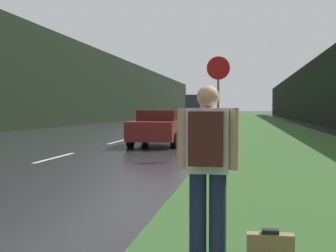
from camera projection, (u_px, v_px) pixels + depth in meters
The scene contains 13 objects.
grass_verge at pixel (266, 126), 39.56m from camera, with size 6.00×240.00×0.02m, color #2D5123.
lane_stripe_c at pixel (55, 158), 14.21m from camera, with size 0.12×3.00×0.01m, color silver.
lane_stripe_d at pixel (117, 142), 21.11m from camera, with size 0.12×3.00×0.01m, color silver.
lane_stripe_e at pixel (149, 133), 28.01m from camera, with size 0.12×3.00×0.01m, color silver.
treeline_far_side at pixel (99, 87), 52.19m from camera, with size 2.00×140.00×7.74m, color black.
treeline_near_side at pixel (321, 92), 48.32m from camera, with size 2.00×140.00×6.51m, color black.
stop_sign at pixel (218, 96), 14.00m from camera, with size 0.70×0.07×3.05m.
hitchhiker_with_backpack at pixel (208, 162), 4.46m from camera, with size 0.59×0.41×1.71m.
suitcase at pixel (270, 248), 4.46m from camera, with size 0.45×0.14×0.34m.
car_passing_near at pixel (159, 128), 18.92m from camera, with size 1.88×4.21×1.43m.
car_passing_far at pixel (193, 120), 31.40m from camera, with size 2.00×4.00×1.46m.
car_oncoming at pixel (178, 116), 55.77m from camera, with size 1.86×4.54×1.26m.
delivery_truck at pixel (195, 106), 75.41m from camera, with size 2.42×8.30×3.65m.
Camera 1 is at (5.69, -0.36, 1.49)m, focal length 50.00 mm.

